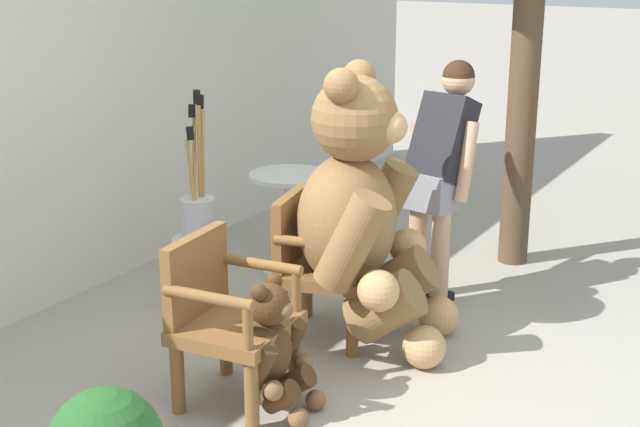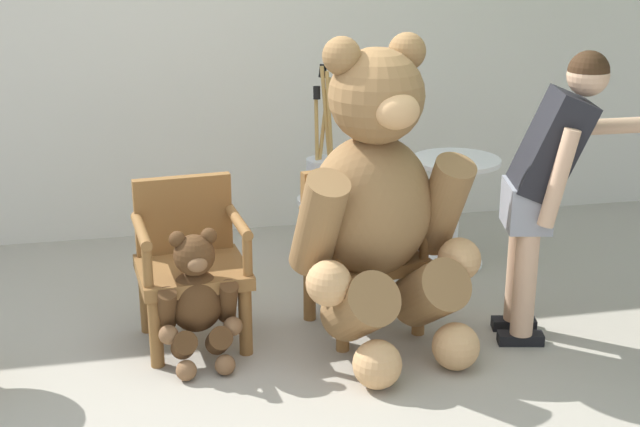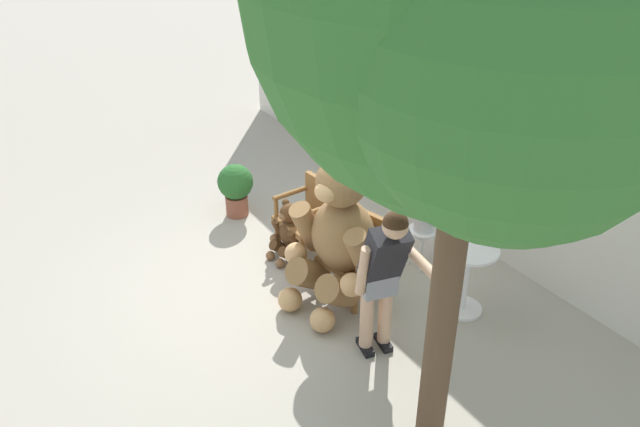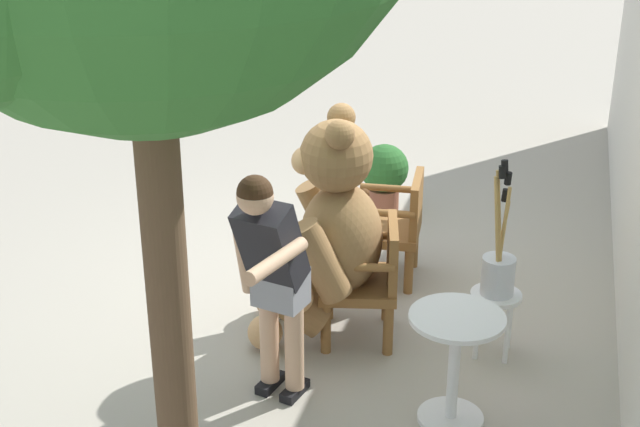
% 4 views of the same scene
% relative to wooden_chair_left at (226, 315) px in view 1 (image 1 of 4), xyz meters
% --- Properties ---
extents(ground_plane, '(60.00, 60.00, 0.00)m').
position_rel_wooden_chair_left_xyz_m(ground_plane, '(0.47, -0.62, -0.46)').
color(ground_plane, '#A8A091').
extents(back_wall, '(10.00, 0.16, 2.80)m').
position_rel_wooden_chair_left_xyz_m(back_wall, '(0.47, 1.78, 0.94)').
color(back_wall, silver).
rests_on(back_wall, ground).
extents(wooden_chair_left, '(0.60, 0.57, 0.86)m').
position_rel_wooden_chair_left_xyz_m(wooden_chair_left, '(0.00, 0.00, 0.00)').
color(wooden_chair_left, brown).
rests_on(wooden_chair_left, ground).
extents(wooden_chair_right, '(0.66, 0.63, 0.86)m').
position_rel_wooden_chair_left_xyz_m(wooden_chair_right, '(0.92, -0.00, 0.00)').
color(wooden_chair_right, brown).
rests_on(wooden_chair_right, ground).
extents(teddy_bear_large, '(1.01, 1.02, 1.63)m').
position_rel_wooden_chair_left_xyz_m(teddy_bear_large, '(0.95, -0.27, 0.34)').
color(teddy_bear_large, olive).
rests_on(teddy_bear_large, ground).
extents(teddy_bear_small, '(0.42, 0.41, 0.70)m').
position_rel_wooden_chair_left_xyz_m(teddy_bear_small, '(0.01, -0.28, -0.12)').
color(teddy_bear_small, '#4C3019').
rests_on(teddy_bear_small, ground).
extents(person_visitor, '(0.81, 0.48, 1.55)m').
position_rel_wooden_chair_left_xyz_m(person_visitor, '(1.82, -0.38, 0.46)').
color(person_visitor, black).
rests_on(person_visitor, ground).
extents(white_stool, '(0.34, 0.34, 0.46)m').
position_rel_wooden_chair_left_xyz_m(white_stool, '(0.91, 0.87, -0.11)').
color(white_stool, white).
rests_on(white_stool, ground).
extents(brush_bucket, '(0.22, 0.22, 0.94)m').
position_rel_wooden_chair_left_xyz_m(brush_bucket, '(0.91, 0.87, 0.19)').
color(brush_bucket, silver).
rests_on(brush_bucket, white_stool).
extents(round_side_table, '(0.56, 0.56, 0.72)m').
position_rel_wooden_chair_left_xyz_m(round_side_table, '(1.73, 0.71, -0.01)').
color(round_side_table, white).
rests_on(round_side_table, ground).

